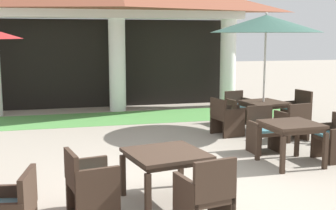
{
  "coord_description": "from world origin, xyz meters",
  "views": [
    {
      "loc": [
        -1.81,
        -5.68,
        2.28
      ],
      "look_at": [
        0.15,
        1.98,
        1.02
      ],
      "focal_mm": 47.3,
      "sensor_mm": 36.0,
      "label": 1
    }
  ],
  "objects_px": {
    "patio_chair_near_foreground_east": "(334,138)",
    "patio_chair_mid_left_west": "(90,184)",
    "patio_umbrella_mid_right": "(266,24)",
    "patio_chair_mid_right_north": "(238,108)",
    "patio_table_mid_left": "(166,158)",
    "patio_chair_mid_left_south": "(205,197)",
    "patio_chair_mid_right_south": "(293,122)",
    "patio_chair_near_foreground_north": "(264,132)",
    "patio_table_mid_right": "(263,106)",
    "patio_chair_mid_right_east": "(297,111)",
    "patio_chair_mid_right_west": "(226,118)",
    "patio_table_near_foreground": "(291,128)"
  },
  "relations": [
    {
      "from": "patio_table_near_foreground",
      "to": "patio_table_mid_left",
      "type": "relative_size",
      "value": 0.82
    },
    {
      "from": "patio_chair_near_foreground_east",
      "to": "patio_chair_mid_left_west",
      "type": "distance_m",
      "value": 4.73
    },
    {
      "from": "patio_chair_mid_right_east",
      "to": "patio_chair_mid_right_south",
      "type": "relative_size",
      "value": 1.1
    },
    {
      "from": "patio_chair_near_foreground_north",
      "to": "patio_chair_mid_left_west",
      "type": "bearing_deg",
      "value": 29.06
    },
    {
      "from": "patio_chair_mid_right_east",
      "to": "patio_chair_mid_right_west",
      "type": "height_order",
      "value": "patio_chair_mid_right_east"
    },
    {
      "from": "patio_chair_near_foreground_east",
      "to": "patio_umbrella_mid_right",
      "type": "distance_m",
      "value": 3.35
    },
    {
      "from": "patio_umbrella_mid_right",
      "to": "patio_chair_mid_right_north",
      "type": "relative_size",
      "value": 3.38
    },
    {
      "from": "patio_umbrella_mid_right",
      "to": "patio_table_mid_right",
      "type": "bearing_deg",
      "value": 63.43
    },
    {
      "from": "patio_chair_near_foreground_north",
      "to": "patio_chair_near_foreground_east",
      "type": "xyz_separation_m",
      "value": [
        0.96,
        -0.86,
        0.01
      ]
    },
    {
      "from": "patio_chair_mid_left_south",
      "to": "patio_chair_mid_right_south",
      "type": "distance_m",
      "value": 5.1
    },
    {
      "from": "patio_chair_mid_left_south",
      "to": "patio_chair_near_foreground_north",
      "type": "bearing_deg",
      "value": 42.72
    },
    {
      "from": "patio_umbrella_mid_right",
      "to": "patio_chair_mid_left_west",
      "type": "bearing_deg",
      "value": -137.58
    },
    {
      "from": "patio_chair_near_foreground_east",
      "to": "patio_chair_mid_left_west",
      "type": "bearing_deg",
      "value": 103.89
    },
    {
      "from": "patio_table_near_foreground",
      "to": "patio_chair_mid_left_south",
      "type": "xyz_separation_m",
      "value": [
        -2.35,
        -2.21,
        -0.23
      ]
    },
    {
      "from": "patio_table_mid_right",
      "to": "patio_chair_mid_right_east",
      "type": "bearing_deg",
      "value": 11.11
    },
    {
      "from": "patio_chair_mid_right_north",
      "to": "patio_chair_mid_right_south",
      "type": "bearing_deg",
      "value": 90.0
    },
    {
      "from": "patio_table_near_foreground",
      "to": "patio_chair_mid_right_north",
      "type": "relative_size",
      "value": 1.16
    },
    {
      "from": "patio_chair_mid_right_north",
      "to": "patio_chair_mid_right_south",
      "type": "xyz_separation_m",
      "value": [
        0.4,
        -2.04,
        -0.01
      ]
    },
    {
      "from": "patio_umbrella_mid_right",
      "to": "patio_chair_mid_right_east",
      "type": "height_order",
      "value": "patio_umbrella_mid_right"
    },
    {
      "from": "patio_table_near_foreground",
      "to": "patio_chair_near_foreground_east",
      "type": "xyz_separation_m",
      "value": [
        0.9,
        0.05,
        -0.24
      ]
    },
    {
      "from": "patio_chair_near_foreground_north",
      "to": "patio_chair_mid_right_east",
      "type": "height_order",
      "value": "patio_chair_mid_right_east"
    },
    {
      "from": "patio_chair_near_foreground_north",
      "to": "patio_table_mid_right",
      "type": "bearing_deg",
      "value": -119.18
    },
    {
      "from": "patio_table_mid_left",
      "to": "patio_umbrella_mid_right",
      "type": "xyz_separation_m",
      "value": [
        3.34,
        3.82,
        1.9
      ]
    },
    {
      "from": "patio_chair_near_foreground_east",
      "to": "patio_table_mid_right",
      "type": "relative_size",
      "value": 0.78
    },
    {
      "from": "patio_chair_mid_left_south",
      "to": "patio_chair_near_foreground_east",
      "type": "bearing_deg",
      "value": 23.88
    },
    {
      "from": "patio_table_near_foreground",
      "to": "patio_chair_mid_right_west",
      "type": "bearing_deg",
      "value": 95.41
    },
    {
      "from": "patio_chair_mid_right_south",
      "to": "patio_chair_mid_left_west",
      "type": "bearing_deg",
      "value": -158.01
    },
    {
      "from": "patio_table_mid_left",
      "to": "patio_chair_mid_right_north",
      "type": "relative_size",
      "value": 1.41
    },
    {
      "from": "patio_chair_mid_left_south",
      "to": "patio_chair_mid_right_north",
      "type": "distance_m",
      "value": 6.58
    },
    {
      "from": "patio_chair_mid_left_south",
      "to": "patio_chair_mid_right_east",
      "type": "xyz_separation_m",
      "value": [
        4.17,
        5.07,
        -0.01
      ]
    },
    {
      "from": "patio_chair_mid_right_west",
      "to": "patio_chair_mid_right_south",
      "type": "xyz_separation_m",
      "value": [
        1.22,
        -0.82,
        -0.01
      ]
    },
    {
      "from": "patio_chair_mid_left_west",
      "to": "patio_chair_mid_right_south",
      "type": "xyz_separation_m",
      "value": [
        4.6,
        3.0,
        -0.01
      ]
    },
    {
      "from": "patio_table_mid_left",
      "to": "patio_chair_mid_left_south",
      "type": "distance_m",
      "value": 1.09
    },
    {
      "from": "patio_chair_near_foreground_east",
      "to": "patio_chair_mid_left_south",
      "type": "xyz_separation_m",
      "value": [
        -3.26,
        -2.26,
        0.01
      ]
    },
    {
      "from": "patio_chair_mid_left_west",
      "to": "patio_table_mid_right",
      "type": "xyz_separation_m",
      "value": [
        4.4,
        4.02,
        0.21
      ]
    },
    {
      "from": "patio_table_mid_right",
      "to": "patio_chair_mid_right_west",
      "type": "bearing_deg",
      "value": -168.89
    },
    {
      "from": "patio_chair_mid_left_west",
      "to": "patio_chair_mid_right_east",
      "type": "bearing_deg",
      "value": 116.97
    },
    {
      "from": "patio_table_near_foreground",
      "to": "patio_table_mid_left",
      "type": "bearing_deg",
      "value": -155.74
    },
    {
      "from": "patio_chair_mid_right_east",
      "to": "patio_chair_mid_right_west",
      "type": "distance_m",
      "value": 2.09
    },
    {
      "from": "patio_chair_mid_right_south",
      "to": "patio_table_near_foreground",
      "type": "bearing_deg",
      "value": -132.2
    },
    {
      "from": "patio_chair_mid_right_east",
      "to": "patio_chair_mid_right_west",
      "type": "bearing_deg",
      "value": 90.0
    },
    {
      "from": "patio_chair_mid_left_west",
      "to": "patio_chair_mid_left_south",
      "type": "height_order",
      "value": "patio_chair_mid_left_south"
    },
    {
      "from": "patio_table_mid_left",
      "to": "patio_chair_mid_right_north",
      "type": "height_order",
      "value": "patio_chair_mid_right_north"
    },
    {
      "from": "patio_chair_mid_left_west",
      "to": "patio_chair_mid_right_south",
      "type": "height_order",
      "value": "patio_chair_mid_left_west"
    },
    {
      "from": "patio_chair_mid_left_west",
      "to": "patio_chair_near_foreground_east",
      "type": "bearing_deg",
      "value": 96.43
    },
    {
      "from": "patio_table_near_foreground",
      "to": "patio_chair_mid_right_south",
      "type": "xyz_separation_m",
      "value": [
        0.99,
        1.64,
        -0.26
      ]
    },
    {
      "from": "patio_chair_mid_left_west",
      "to": "patio_umbrella_mid_right",
      "type": "distance_m",
      "value": 6.32
    },
    {
      "from": "patio_chair_mid_right_north",
      "to": "patio_table_mid_left",
      "type": "bearing_deg",
      "value": 45.85
    },
    {
      "from": "patio_table_mid_left",
      "to": "patio_chair_mid_right_east",
      "type": "distance_m",
      "value": 5.94
    },
    {
      "from": "patio_chair_near_foreground_east",
      "to": "patio_chair_mid_right_south",
      "type": "xyz_separation_m",
      "value": [
        0.09,
        1.59,
        -0.01
      ]
    }
  ]
}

